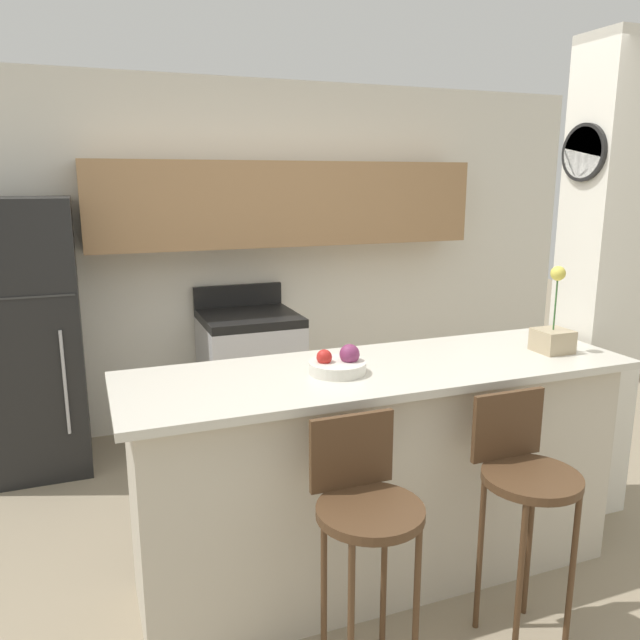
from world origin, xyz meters
TOP-DOWN VIEW (x-y plane):
  - ground_plane at (0.00, 0.00)m, footprint 14.00×14.00m
  - wall_back at (0.08, 2.13)m, footprint 5.60×0.38m
  - pillar_right at (1.38, 0.16)m, footprint 0.38×0.32m
  - counter_bar at (0.00, 0.00)m, footprint 2.31×0.72m
  - refrigerator at (-1.57, 1.82)m, footprint 0.65×0.67m
  - stove_range at (-0.13, 1.83)m, footprint 0.67×0.67m
  - bar_stool_left at (-0.34, -0.58)m, footprint 0.38×0.38m
  - bar_stool_right at (0.34, -0.58)m, footprint 0.38×0.38m
  - orchid_vase at (0.88, -0.07)m, footprint 0.16×0.16m
  - fruit_bowl at (-0.21, -0.01)m, footprint 0.25×0.25m

SIDE VIEW (x-z plane):
  - ground_plane at x=0.00m, z-range 0.00..0.00m
  - stove_range at x=-0.13m, z-range -0.07..1.00m
  - counter_bar at x=0.00m, z-range 0.00..1.03m
  - bar_stool_left at x=-0.34m, z-range 0.18..1.20m
  - bar_stool_right at x=0.34m, z-range 0.18..1.20m
  - refrigerator at x=-1.57m, z-range 0.00..1.74m
  - fruit_bowl at x=-0.21m, z-range 1.00..1.13m
  - orchid_vase at x=0.88m, z-range 0.91..1.33m
  - pillar_right at x=1.38m, z-range 0.01..2.56m
  - wall_back at x=0.08m, z-range 0.16..2.71m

